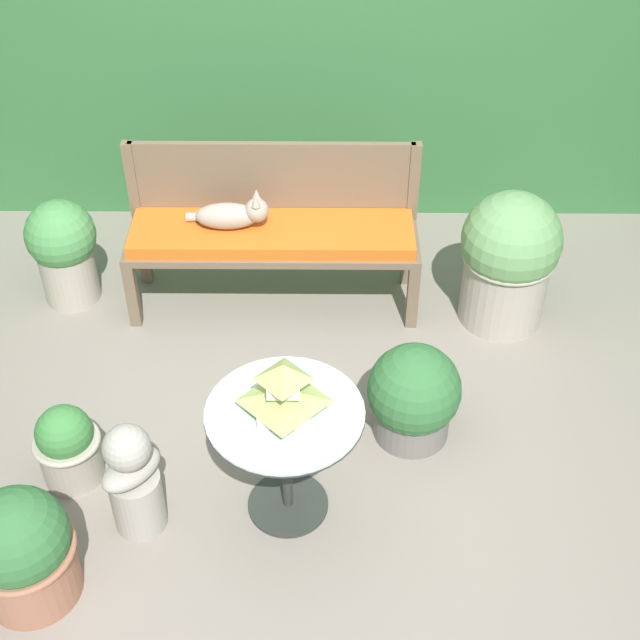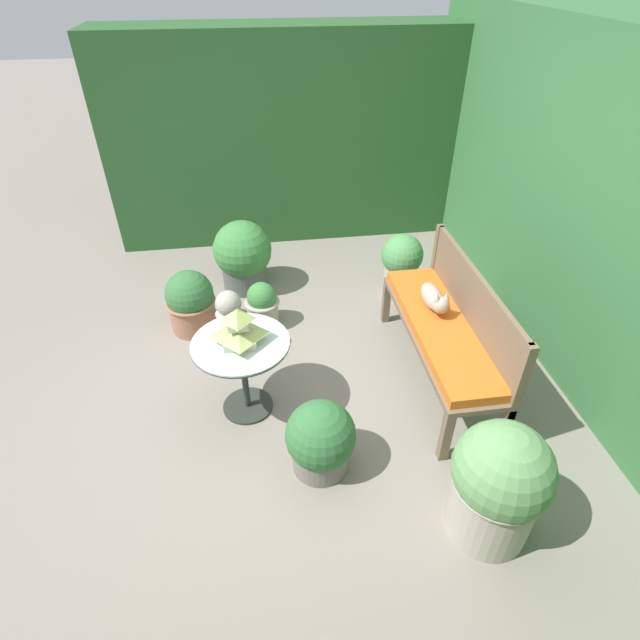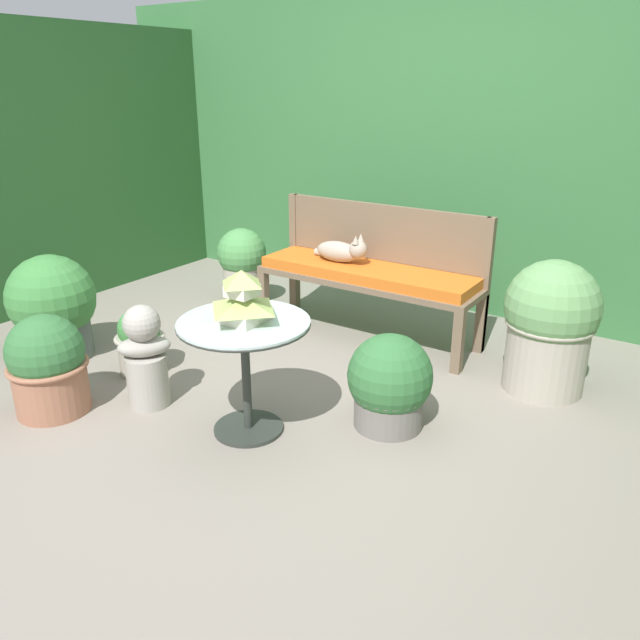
{
  "view_description": "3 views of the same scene",
  "coord_description": "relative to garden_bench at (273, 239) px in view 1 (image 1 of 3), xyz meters",
  "views": [
    {
      "loc": [
        0.14,
        -2.8,
        3.18
      ],
      "look_at": [
        0.11,
        0.27,
        0.55
      ],
      "focal_mm": 50.0,
      "sensor_mm": 36.0,
      "label": 1
    },
    {
      "loc": [
        2.52,
        -0.2,
        2.64
      ],
      "look_at": [
        -0.3,
        0.21,
        0.51
      ],
      "focal_mm": 28.0,
      "sensor_mm": 36.0,
      "label": 2
    },
    {
      "loc": [
        1.82,
        -2.46,
        1.68
      ],
      "look_at": [
        0.03,
        0.23,
        0.43
      ],
      "focal_mm": 35.0,
      "sensor_mm": 36.0,
      "label": 3
    }
  ],
  "objects": [
    {
      "name": "garden_bust",
      "position": [
        -0.51,
        -1.51,
        -0.15
      ],
      "size": [
        0.3,
        0.32,
        0.58
      ],
      "rotation": [
        0.0,
        0.0,
        0.86
      ],
      "color": "#A39E93",
      "rests_on": "ground"
    },
    {
      "name": "potted_plant_table_far",
      "position": [
        -1.14,
        0.04,
        -0.1
      ],
      "size": [
        0.38,
        0.38,
        0.61
      ],
      "color": "#ADA393",
      "rests_on": "ground"
    },
    {
      "name": "potted_plant_table_near",
      "position": [
        0.69,
        -0.97,
        -0.19
      ],
      "size": [
        0.44,
        0.44,
        0.5
      ],
      "color": "slate",
      "rests_on": "ground"
    },
    {
      "name": "cat",
      "position": [
        -0.2,
        0.0,
        0.15
      ],
      "size": [
        0.44,
        0.16,
        0.21
      ],
      "rotation": [
        0.0,
        0.0,
        0.02
      ],
      "color": "#A89989",
      "rests_on": "garden_bench"
    },
    {
      "name": "pagoda_birdhouse",
      "position": [
        0.12,
        -1.42,
        0.28
      ],
      "size": [
        0.28,
        0.28,
        0.25
      ],
      "color": "silver",
      "rests_on": "patio_table"
    },
    {
      "name": "patio_table",
      "position": [
        0.12,
        -1.42,
        0.04
      ],
      "size": [
        0.65,
        0.65,
        0.6
      ],
      "color": "#2D332D",
      "rests_on": "ground"
    },
    {
      "name": "potted_plant_path_edge",
      "position": [
        -0.85,
        -1.25,
        -0.23
      ],
      "size": [
        0.3,
        0.3,
        0.41
      ],
      "color": "#ADA393",
      "rests_on": "ground"
    },
    {
      "name": "bench_backrest",
      "position": [
        0.0,
        0.2,
        0.21
      ],
      "size": [
        1.55,
        0.06,
        0.89
      ],
      "color": "brown",
      "rests_on": "ground"
    },
    {
      "name": "potted_plant_bench_left",
      "position": [
        -0.89,
        -1.84,
        -0.16
      ],
      "size": [
        0.42,
        0.42,
        0.55
      ],
      "color": "#9E664C",
      "rests_on": "ground"
    },
    {
      "name": "foliage_hedge_back",
      "position": [
        0.15,
        1.43,
        0.73
      ],
      "size": [
        6.4,
        1.06,
        2.31
      ],
      "primitive_type": "cube",
      "color": "#38703D",
      "rests_on": "ground"
    },
    {
      "name": "potted_plant_patio_mid",
      "position": [
        1.24,
        -0.11,
        -0.04
      ],
      "size": [
        0.52,
        0.52,
        0.77
      ],
      "color": "#ADA393",
      "rests_on": "ground"
    },
    {
      "name": "ground",
      "position": [
        0.15,
        -1.07,
        -0.43
      ],
      "size": [
        30.0,
        30.0,
        0.0
      ],
      "primitive_type": "plane",
      "color": "gray"
    },
    {
      "name": "garden_bench",
      "position": [
        0.0,
        0.0,
        0.0
      ],
      "size": [
        1.55,
        0.44,
        0.51
      ],
      "color": "brown",
      "rests_on": "ground"
    }
  ]
}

